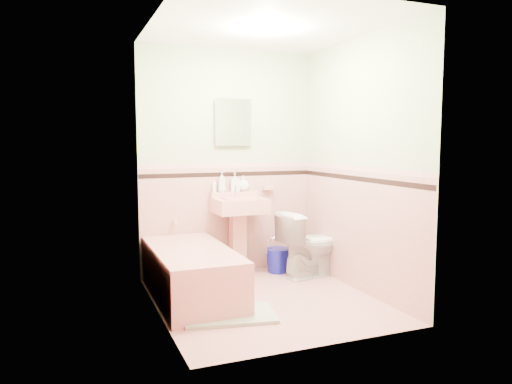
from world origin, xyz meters
name	(u,v)px	position (x,y,z in m)	size (l,w,h in m)	color
floor	(266,300)	(0.00, 0.00, 0.00)	(2.20, 2.20, 0.00)	#D7958D
ceiling	(266,27)	(0.00, 0.00, 2.50)	(2.20, 2.20, 0.00)	white
wall_back	(228,163)	(0.00, 1.10, 1.25)	(2.50, 2.50, 0.00)	beige
wall_front	(327,175)	(0.00, -1.10, 1.25)	(2.50, 2.50, 0.00)	beige
wall_left	(156,170)	(-1.00, 0.00, 1.25)	(2.50, 2.50, 0.00)	beige
wall_right	(359,165)	(1.00, 0.00, 1.25)	(2.50, 2.50, 0.00)	beige
wainscot_back	(229,220)	(0.00, 1.09, 0.60)	(2.00, 2.00, 0.00)	#DA9B92
wainscot_front	(325,265)	(0.00, -1.09, 0.60)	(2.00, 2.00, 0.00)	#DA9B92
wainscot_left	(159,246)	(-0.99, 0.00, 0.60)	(2.20, 2.20, 0.00)	#DA9B92
wainscot_right	(357,230)	(0.99, 0.00, 0.60)	(2.20, 2.20, 0.00)	#DA9B92
accent_back	(229,174)	(0.00, 1.08, 1.12)	(2.00, 2.00, 0.00)	black
accent_front	(325,193)	(0.00, -1.08, 1.12)	(2.00, 2.00, 0.00)	black
accent_left	(159,185)	(-0.98, 0.00, 1.12)	(2.20, 2.20, 0.00)	black
accent_right	(357,179)	(0.98, 0.00, 1.12)	(2.20, 2.20, 0.00)	black
cap_back	(229,165)	(0.00, 1.08, 1.22)	(2.00, 2.00, 0.00)	#D79894
cap_front	(326,179)	(0.00, -1.08, 1.22)	(2.00, 2.00, 0.00)	#D79894
cap_left	(159,173)	(-0.98, 0.00, 1.22)	(2.20, 2.20, 0.00)	#D79894
cap_right	(357,169)	(0.98, 0.00, 1.22)	(2.20, 2.20, 0.00)	#D79894
bathtub	(191,275)	(-0.63, 0.33, 0.23)	(0.70, 1.50, 0.45)	tan
tub_faucet	(175,221)	(-0.63, 1.05, 0.63)	(0.04, 0.04, 0.12)	silver
sink	(240,238)	(0.05, 0.86, 0.43)	(0.55, 0.48, 0.87)	tan
sink_faucet	(235,190)	(0.05, 1.00, 0.95)	(0.02, 0.02, 0.10)	silver
medicine_cabinet	(233,122)	(0.05, 1.07, 1.70)	(0.38, 0.04, 0.47)	white
soap_dish	(268,188)	(0.47, 1.06, 0.95)	(0.12, 0.07, 0.04)	tan
soap_bottle_left	(222,182)	(-0.09, 1.04, 1.04)	(0.09, 0.09, 0.22)	#B2B2B2
soap_bottle_mid	(235,182)	(0.06, 1.04, 1.03)	(0.09, 0.10, 0.21)	#B2B2B2
soap_bottle_right	(243,183)	(0.16, 1.04, 1.02)	(0.14, 0.14, 0.17)	#B2B2B2
tube	(214,187)	(-0.18, 1.04, 0.99)	(0.04, 0.04, 0.12)	white
toilet	(311,244)	(0.78, 0.58, 0.36)	(0.41, 0.71, 0.73)	white
bucket	(278,260)	(0.51, 0.86, 0.14)	(0.27, 0.27, 0.27)	#121594
bath_mat	(229,315)	(-0.45, -0.28, 0.02)	(0.77, 0.51, 0.03)	#8FA085
shoe	(214,313)	(-0.60, -0.31, 0.06)	(0.16, 0.07, 0.06)	#BF1E59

